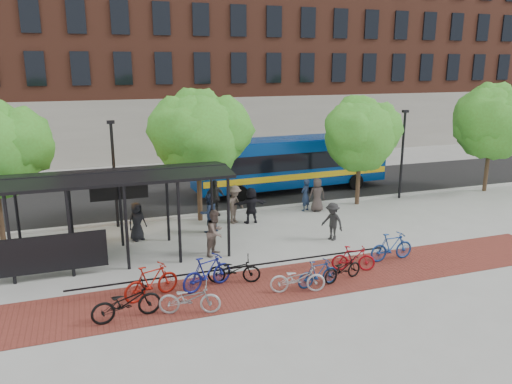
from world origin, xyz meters
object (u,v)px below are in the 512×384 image
object	(u,v)px
pedestrian_3	(234,204)
pedestrian_7	(305,195)
tree_b	(199,132)
bike_6	(298,278)
tree_c	(362,132)
pedestrian_2	(209,213)
bike_7	(318,273)
bike_9	(353,258)
pedestrian_4	(215,198)
bike_4	(234,270)
bike_8	(343,269)
pedestrian_0	(137,221)
tree_d	(493,118)
bike_2	(190,298)
pedestrian_6	(317,195)
bus	(291,161)
pedestrian_5	(251,205)
pedestrian_9	(332,222)
pedestrian_8	(215,232)
bike_3	(207,272)
bus_shelter	(91,188)
lamp_post_left	(114,171)
bike_11	(392,247)
lamp_post_right	(402,152)
bike_1	(151,281)
bike_0	(126,302)

from	to	relation	value
pedestrian_3	pedestrian_7	xyz separation A→B (m)	(4.20, 0.80, -0.09)
tree_b	bike_6	xyz separation A→B (m)	(1.20, -9.17, -3.95)
tree_c	pedestrian_2	world-z (taller)	tree_c
bike_7	bike_9	xyz separation A→B (m)	(1.88, 0.80, 0.00)
pedestrian_4	bike_4	bearing A→B (deg)	-107.95
bike_8	pedestrian_0	distance (m)	9.47
tree_c	tree_d	world-z (taller)	tree_d
bike_2	pedestrian_6	world-z (taller)	pedestrian_6
tree_b	bus	bearing A→B (deg)	31.30
pedestrian_5	pedestrian_9	size ratio (longest dim) A/B	1.05
bike_8	pedestrian_8	bearing A→B (deg)	27.74
bike_3	pedestrian_2	distance (m)	6.11
bus_shelter	pedestrian_6	size ratio (longest dim) A/B	5.90
pedestrian_3	pedestrian_7	size ratio (longest dim) A/B	1.10
bike_7	pedestrian_6	bearing A→B (deg)	-32.11
lamp_post_left	bike_2	xyz separation A→B (m)	(1.48, -9.69, -2.23)
bike_11	pedestrian_7	size ratio (longest dim) A/B	1.11
pedestrian_8	pedestrian_5	bearing A→B (deg)	6.34
bike_4	bike_6	xyz separation A→B (m)	(1.84, -1.47, 0.01)
lamp_post_left	bike_4	size ratio (longest dim) A/B	2.70
tree_d	bike_6	distance (m)	19.55
bike_8	bike_9	distance (m)	1.05
pedestrian_8	tree_c	bearing A→B (deg)	-18.86
bike_4	pedestrian_9	distance (m)	6.15
bike_6	bike_9	bearing A→B (deg)	-56.19
lamp_post_left	pedestrian_5	distance (m)	6.73
lamp_post_left	pedestrian_4	size ratio (longest dim) A/B	2.71
tree_b	lamp_post_right	bearing A→B (deg)	1.20
tree_d	bike_8	world-z (taller)	tree_d
bus_shelter	pedestrian_4	size ratio (longest dim) A/B	5.61
bike_8	bus	bearing A→B (deg)	-30.15
bike_1	pedestrian_2	world-z (taller)	pedestrian_2
bike_0	pedestrian_3	xyz separation A→B (m)	(5.93, 8.07, 0.39)
pedestrian_2	pedestrian_8	bearing A→B (deg)	63.96
bike_2	pedestrian_4	world-z (taller)	pedestrian_4
bike_2	bike_11	size ratio (longest dim) A/B	1.02
bike_2	bike_7	world-z (taller)	bike_2
bike_0	bike_9	bearing A→B (deg)	-91.78
tree_d	pedestrian_9	bearing A→B (deg)	-159.83
pedestrian_0	bike_11	bearing A→B (deg)	-56.56
bike_1	bike_8	xyz separation A→B (m)	(6.73, -0.88, -0.15)
tree_b	tree_d	distance (m)	18.00
lamp_post_left	bike_9	distance (m)	11.87
pedestrian_4	pedestrian_8	size ratio (longest dim) A/B	0.98
bus_shelter	bike_4	world-z (taller)	bus_shelter
tree_d	pedestrian_3	size ratio (longest dim) A/B	3.44
pedestrian_9	bike_1	bearing A→B (deg)	-94.69
lamp_post_right	pedestrian_7	world-z (taller)	lamp_post_right
tree_d	bike_4	distance (m)	20.56
pedestrian_3	pedestrian_8	xyz separation A→B (m)	(-1.96, -3.77, 0.01)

